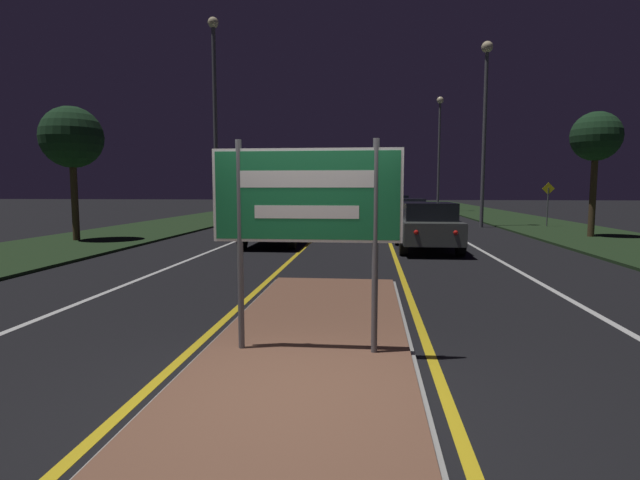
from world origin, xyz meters
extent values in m
plane|color=black|center=(0.00, 0.00, 0.00)|extent=(160.00, 160.00, 0.00)
cube|color=#999993|center=(0.00, 1.25, 0.03)|extent=(2.47, 9.23, 0.05)
cube|color=brown|center=(0.00, 1.25, 0.05)|extent=(2.35, 9.11, 0.10)
cube|color=#1E3319|center=(-9.50, 20.00, 0.04)|extent=(5.00, 100.00, 0.08)
cube|color=#1E3319|center=(9.50, 20.00, 0.04)|extent=(5.00, 100.00, 0.08)
cube|color=gold|center=(-1.42, 25.00, 0.00)|extent=(0.12, 70.00, 0.01)
cube|color=gold|center=(1.42, 25.00, 0.00)|extent=(0.12, 70.00, 0.01)
cube|color=silver|center=(-4.20, 25.00, 0.00)|extent=(0.12, 70.00, 0.01)
cube|color=silver|center=(4.20, 25.00, 0.00)|extent=(0.12, 70.00, 0.01)
cube|color=silver|center=(-7.20, 25.00, 0.00)|extent=(0.10, 70.00, 0.01)
cube|color=silver|center=(7.20, 25.00, 0.00)|extent=(0.10, 70.00, 0.01)
cylinder|color=#56565B|center=(-0.76, 1.25, 1.29)|extent=(0.07, 0.07, 2.38)
cylinder|color=#56565B|center=(0.76, 1.25, 1.29)|extent=(0.07, 0.07, 2.38)
cube|color=#19703D|center=(0.00, 1.25, 1.86)|extent=(2.12, 0.04, 1.04)
cube|color=white|center=(0.00, 1.23, 1.86)|extent=(2.12, 0.00, 1.04)
cube|color=#19703D|center=(0.00, 1.23, 1.86)|extent=(2.06, 0.01, 0.98)
cube|color=white|center=(0.00, 1.22, 2.04)|extent=(1.49, 0.01, 0.19)
cube|color=white|center=(0.00, 1.22, 1.68)|extent=(1.17, 0.01, 0.15)
cylinder|color=#56565B|center=(-6.21, 17.83, 4.51)|extent=(0.18, 0.18, 9.02)
sphere|color=beige|center=(-6.21, 17.83, 9.16)|extent=(0.47, 0.47, 0.47)
cylinder|color=#56565B|center=(6.25, 21.27, 4.28)|extent=(0.18, 0.18, 8.56)
sphere|color=beige|center=(6.25, 21.27, 8.72)|extent=(0.55, 0.55, 0.55)
cylinder|color=#56565B|center=(6.25, 37.54, 4.42)|extent=(0.18, 0.18, 8.84)
sphere|color=beige|center=(6.25, 37.54, 9.00)|extent=(0.54, 0.54, 0.54)
cube|color=#4C514C|center=(2.49, 11.59, 0.66)|extent=(1.70, 4.29, 0.64)
cube|color=black|center=(2.49, 11.33, 1.25)|extent=(1.50, 2.23, 0.52)
sphere|color=red|center=(1.96, 9.47, 0.75)|extent=(0.14, 0.14, 0.14)
sphere|color=red|center=(3.02, 9.47, 0.75)|extent=(0.14, 0.14, 0.14)
cylinder|color=black|center=(1.68, 12.92, 0.34)|extent=(0.22, 0.68, 0.68)
cylinder|color=black|center=(3.30, 12.92, 0.34)|extent=(0.22, 0.68, 0.68)
cylinder|color=black|center=(1.68, 10.26, 0.34)|extent=(0.22, 0.68, 0.68)
cylinder|color=black|center=(3.30, 10.26, 0.34)|extent=(0.22, 0.68, 0.68)
cube|color=#B7B7BC|center=(2.42, 19.61, 0.66)|extent=(1.73, 4.35, 0.66)
cube|color=black|center=(2.42, 19.35, 1.23)|extent=(1.52, 2.26, 0.48)
sphere|color=red|center=(1.89, 17.46, 0.74)|extent=(0.14, 0.14, 0.14)
sphere|color=red|center=(2.96, 17.46, 0.74)|extent=(0.14, 0.14, 0.14)
cylinder|color=black|center=(1.60, 20.96, 0.33)|extent=(0.22, 0.67, 0.67)
cylinder|color=black|center=(3.25, 20.96, 0.33)|extent=(0.22, 0.67, 0.67)
cylinder|color=black|center=(1.60, 18.26, 0.33)|extent=(0.22, 0.67, 0.67)
cylinder|color=black|center=(3.25, 18.26, 0.33)|extent=(0.22, 0.67, 0.67)
cube|color=navy|center=(2.66, 33.27, 0.66)|extent=(1.82, 4.12, 0.67)
cube|color=black|center=(2.66, 33.02, 1.21)|extent=(1.60, 2.14, 0.43)
sphere|color=red|center=(2.09, 31.23, 0.75)|extent=(0.14, 0.14, 0.14)
sphere|color=red|center=(3.22, 31.23, 0.75)|extent=(0.14, 0.14, 0.14)
cylinder|color=black|center=(1.79, 34.55, 0.33)|extent=(0.22, 0.65, 0.65)
cylinder|color=black|center=(3.53, 34.55, 0.33)|extent=(0.22, 0.65, 0.65)
cylinder|color=black|center=(1.79, 31.99, 0.33)|extent=(0.22, 0.65, 0.65)
cylinder|color=black|center=(3.53, 31.99, 0.33)|extent=(0.22, 0.65, 0.65)
cube|color=#4C514C|center=(2.78, 42.91, 0.66)|extent=(1.77, 4.63, 0.63)
cube|color=black|center=(2.78, 42.63, 1.24)|extent=(1.56, 2.41, 0.52)
sphere|color=red|center=(2.23, 40.62, 0.74)|extent=(0.14, 0.14, 0.14)
sphere|color=red|center=(3.33, 40.62, 0.74)|extent=(0.14, 0.14, 0.14)
cylinder|color=black|center=(1.93, 44.35, 0.35)|extent=(0.22, 0.70, 0.70)
cylinder|color=black|center=(3.62, 44.35, 0.35)|extent=(0.22, 0.70, 0.70)
cylinder|color=black|center=(1.93, 41.48, 0.35)|extent=(0.22, 0.70, 0.70)
cylinder|color=black|center=(3.62, 41.48, 0.35)|extent=(0.22, 0.70, 0.70)
cube|color=black|center=(-2.57, 12.87, 0.63)|extent=(1.71, 4.71, 0.58)
cube|color=black|center=(-2.57, 13.15, 1.16)|extent=(1.50, 2.45, 0.48)
sphere|color=white|center=(-3.10, 10.53, 0.71)|extent=(0.14, 0.14, 0.14)
sphere|color=white|center=(-2.04, 10.53, 0.71)|extent=(0.14, 0.14, 0.14)
cylinder|color=black|center=(-3.38, 11.41, 0.35)|extent=(0.22, 0.69, 0.69)
cylinder|color=black|center=(-1.75, 11.41, 0.35)|extent=(0.22, 0.69, 0.69)
cylinder|color=black|center=(-3.38, 14.32, 0.35)|extent=(0.22, 0.69, 0.69)
cylinder|color=black|center=(-1.75, 14.32, 0.35)|extent=(0.22, 0.69, 0.69)
cube|color=black|center=(-5.94, 27.88, 0.65)|extent=(1.80, 4.73, 0.59)
cube|color=black|center=(-5.94, 28.16, 1.17)|extent=(1.59, 2.46, 0.45)
sphere|color=white|center=(-6.50, 25.53, 0.72)|extent=(0.14, 0.14, 0.14)
sphere|color=white|center=(-5.38, 25.53, 0.72)|extent=(0.14, 0.14, 0.14)
cylinder|color=black|center=(-6.80, 26.41, 0.35)|extent=(0.22, 0.71, 0.71)
cylinder|color=black|center=(-5.08, 26.41, 0.35)|extent=(0.22, 0.71, 0.71)
cylinder|color=black|center=(-6.80, 29.34, 0.35)|extent=(0.22, 0.71, 0.71)
cylinder|color=black|center=(-5.08, 29.34, 0.35)|extent=(0.22, 0.71, 0.71)
cube|color=#B7B7BC|center=(-2.42, 38.82, 0.61)|extent=(1.78, 4.57, 0.55)
cube|color=black|center=(-2.42, 39.09, 1.10)|extent=(1.57, 2.38, 0.43)
sphere|color=white|center=(-2.97, 36.55, 0.68)|extent=(0.14, 0.14, 0.14)
sphere|color=white|center=(-1.87, 36.55, 0.68)|extent=(0.14, 0.14, 0.14)
cylinder|color=black|center=(-3.27, 37.40, 0.33)|extent=(0.22, 0.66, 0.66)
cylinder|color=black|center=(-1.57, 37.40, 0.33)|extent=(0.22, 0.66, 0.66)
cylinder|color=black|center=(-3.27, 40.24, 0.33)|extent=(0.22, 0.66, 0.66)
cylinder|color=black|center=(-1.57, 40.24, 0.33)|extent=(0.22, 0.66, 0.66)
cylinder|color=#56565B|center=(9.37, 21.17, 1.03)|extent=(0.06, 0.06, 1.90)
cube|color=yellow|center=(9.37, 21.17, 1.92)|extent=(0.60, 0.02, 0.60)
cylinder|color=#4C3823|center=(-9.83, 12.67, 1.67)|extent=(0.24, 0.24, 3.17)
sphere|color=#19381E|center=(-9.83, 12.67, 3.74)|extent=(2.16, 2.16, 2.16)
cylinder|color=#4C3823|center=(9.24, 15.93, 1.79)|extent=(0.24, 0.24, 3.41)
sphere|color=#19381E|center=(9.24, 15.93, 3.91)|extent=(1.86, 1.86, 1.86)
camera|label=1|loc=(0.70, -4.26, 1.94)|focal=28.00mm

